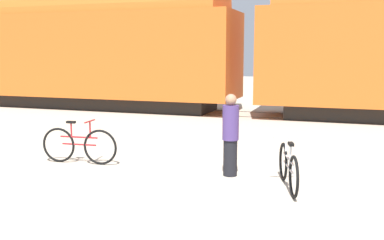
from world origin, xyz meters
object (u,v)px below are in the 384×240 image
at_px(freight_train, 249,41).
at_px(person_in_purple, 231,135).
at_px(bicycle_maroon, 79,145).
at_px(bicycle_silver, 288,167).

distance_m(freight_train, person_in_purple, 9.20).
distance_m(freight_train, bicycle_maroon, 9.46).
bearing_deg(freight_train, person_in_purple, -80.30).
bearing_deg(bicycle_silver, person_in_purple, 157.52).
distance_m(freight_train, bicycle_silver, 10.02).
height_order(freight_train, bicycle_silver, freight_train).
height_order(bicycle_silver, person_in_purple, person_in_purple).
relative_size(bicycle_maroon, person_in_purple, 1.09).
bearing_deg(bicycle_maroon, bicycle_silver, -4.84).
relative_size(freight_train, person_in_purple, 33.91).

